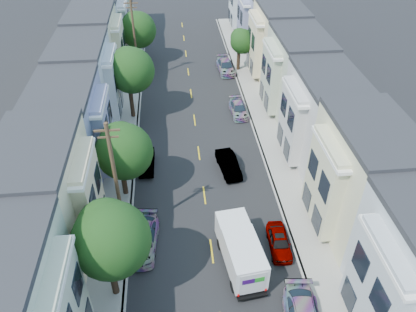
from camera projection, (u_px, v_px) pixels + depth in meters
ground at (212, 251)px, 29.45m from camera, size 160.00×160.00×0.00m
road_slab at (197, 136)px, 41.35m from camera, size 12.00×70.00×0.02m
curb_left at (137, 138)px, 40.85m from camera, size 0.30×70.00×0.15m
curb_right at (255, 132)px, 41.78m from camera, size 0.30×70.00×0.15m
sidewalk_left at (124, 139)px, 40.75m from camera, size 2.60×70.00×0.15m
sidewalk_right at (267, 131)px, 41.87m from camera, size 2.60×70.00×0.15m
centerline at (197, 136)px, 41.36m from camera, size 0.12×70.00×0.01m
townhouse_row_left at (86, 142)px, 40.51m from camera, size 5.00×70.00×8.50m
townhouse_row_right at (303, 130)px, 42.21m from camera, size 5.00×70.00×8.50m
tree_b at (110, 241)px, 23.62m from camera, size 4.70×4.70×7.48m
tree_c at (123, 152)px, 31.73m from camera, size 4.55×4.55×6.71m
tree_d at (131, 71)px, 41.02m from camera, size 4.70×4.70×7.83m
tree_e at (137, 30)px, 52.58m from camera, size 4.70×4.70×7.01m
tree_far_r at (242, 42)px, 51.39m from camera, size 3.10×3.10×5.47m
utility_pole_near at (117, 185)px, 27.45m from camera, size 1.60×0.26×10.00m
utility_pole_far at (135, 41)px, 48.10m from camera, size 1.60×0.26×10.00m
fedex_truck at (240, 250)px, 27.58m from camera, size 2.22×5.76×2.76m
lead_sedan at (228, 164)px, 36.49m from camera, size 2.08×4.34×1.39m
parked_left_c at (143, 239)px, 29.42m from camera, size 2.46×4.94×1.43m
parked_left_d at (147, 162)px, 36.87m from camera, size 1.37×3.79×1.26m
parked_right_b at (279, 242)px, 29.35m from camera, size 1.63×3.92×1.25m
parked_right_c at (238, 109)px, 44.44m from camera, size 1.89×4.13×1.22m
parked_right_d at (226, 66)px, 52.95m from camera, size 2.29×4.89×1.44m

